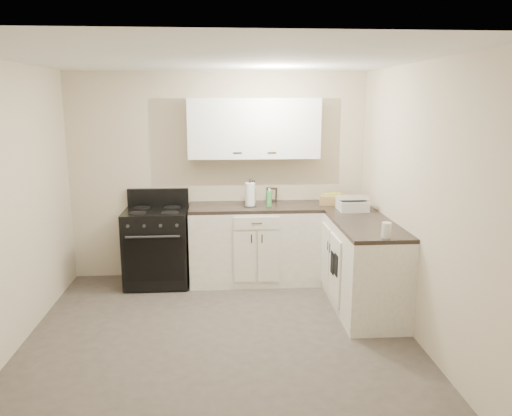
{
  "coord_description": "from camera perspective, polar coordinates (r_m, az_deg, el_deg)",
  "views": [
    {
      "loc": [
        0.02,
        -4.29,
        2.17
      ],
      "look_at": [
        0.39,
        0.85,
        1.05
      ],
      "focal_mm": 35.0,
      "sensor_mm": 36.0,
      "label": 1
    }
  ],
  "objects": [
    {
      "name": "countertop_back",
      "position": [
        5.93,
        -0.14,
        0.1
      ],
      "size": [
        1.55,
        0.6,
        0.04
      ],
      "primitive_type": "cube",
      "color": "black",
      "rests_on": "base_cabinets_back"
    },
    {
      "name": "knife_block",
      "position": [
        6.02,
        -0.49,
        1.42
      ],
      "size": [
        0.11,
        0.11,
        0.19
      ],
      "primitive_type": "cube",
      "rotation": [
        0.0,
        0.0,
        -0.39
      ],
      "color": "tan",
      "rests_on": "countertop_back"
    },
    {
      "name": "base_cabinets_right",
      "position": [
        5.61,
        11.41,
        -5.82
      ],
      "size": [
        0.6,
        1.9,
        0.9
      ],
      "primitive_type": "cube",
      "color": "white",
      "rests_on": "floor"
    },
    {
      "name": "wall_right",
      "position": [
        4.73,
        18.05,
        0.45
      ],
      "size": [
        0.0,
        3.6,
        3.6
      ],
      "primitive_type": "plane",
      "rotation": [
        1.57,
        0.0,
        -1.57
      ],
      "color": "beige",
      "rests_on": "ground"
    },
    {
      "name": "glass_jar",
      "position": [
        4.68,
        14.67,
        -2.46
      ],
      "size": [
        0.09,
        0.09,
        0.14
      ],
      "primitive_type": "cylinder",
      "rotation": [
        0.0,
        0.0,
        -0.04
      ],
      "color": "silver",
      "rests_on": "countertop_right"
    },
    {
      "name": "countertop_grill",
      "position": [
        5.76,
        10.94,
        0.31
      ],
      "size": [
        0.32,
        0.3,
        0.12
      ],
      "primitive_type": "cube",
      "rotation": [
        0.0,
        0.0,
        0.01
      ],
      "color": "silver",
      "rests_on": "countertop_right"
    },
    {
      "name": "upper_cabinets",
      "position": [
        5.96,
        -0.25,
        9.09
      ],
      "size": [
        1.55,
        0.3,
        0.7
      ],
      "primitive_type": "cube",
      "color": "white",
      "rests_on": "wall_back"
    },
    {
      "name": "soap_bottle",
      "position": [
        5.87,
        1.52,
        1.09
      ],
      "size": [
        0.08,
        0.08,
        0.19
      ],
      "primitive_type": "cylinder",
      "rotation": [
        0.0,
        0.0,
        0.25
      ],
      "color": "green",
      "rests_on": "countertop_back"
    },
    {
      "name": "base_cabinets_back",
      "position": [
        6.05,
        -0.14,
        -4.25
      ],
      "size": [
        1.55,
        0.6,
        0.9
      ],
      "primitive_type": "cube",
      "color": "white",
      "rests_on": "floor"
    },
    {
      "name": "wicker_basket",
      "position": [
        6.06,
        8.83,
        0.92
      ],
      "size": [
        0.36,
        0.29,
        0.11
      ],
      "primitive_type": "cube",
      "rotation": [
        0.0,
        0.0,
        -0.26
      ],
      "color": "tan",
      "rests_on": "countertop_right"
    },
    {
      "name": "ceiling",
      "position": [
        4.3,
        -4.6,
        16.65
      ],
      "size": [
        3.6,
        3.6,
        0.0
      ],
      "primitive_type": "plane",
      "color": "white",
      "rests_on": "wall_back"
    },
    {
      "name": "oven_mitt_near",
      "position": [
        5.13,
        9.18,
        -6.45
      ],
      "size": [
        0.02,
        0.13,
        0.22
      ],
      "primitive_type": "cube",
      "color": "black",
      "rests_on": "base_cabinets_right"
    },
    {
      "name": "floor",
      "position": [
        4.8,
        -4.07,
        -14.62
      ],
      "size": [
        3.6,
        3.6,
        0.0
      ],
      "primitive_type": "plane",
      "color": "#473F38",
      "rests_on": "ground"
    },
    {
      "name": "picture_frame",
      "position": [
        6.18,
        1.79,
        1.58
      ],
      "size": [
        0.14,
        0.09,
        0.17
      ],
      "primitive_type": "cube",
      "rotation": [
        -0.14,
        0.0,
        -0.42
      ],
      "color": "black",
      "rests_on": "countertop_back"
    },
    {
      "name": "wall_front",
      "position": [
        2.65,
        -4.38,
        -8.03
      ],
      "size": [
        3.6,
        0.0,
        3.6
      ],
      "primitive_type": "plane",
      "rotation": [
        -1.57,
        0.0,
        0.0
      ],
      "color": "beige",
      "rests_on": "ground"
    },
    {
      "name": "wall_back",
      "position": [
        6.15,
        -4.29,
        3.64
      ],
      "size": [
        3.6,
        0.0,
        3.6
      ],
      "primitive_type": "plane",
      "rotation": [
        1.57,
        0.0,
        0.0
      ],
      "color": "beige",
      "rests_on": "ground"
    },
    {
      "name": "countertop_right",
      "position": [
        5.49,
        11.62,
        -1.15
      ],
      "size": [
        0.6,
        1.9,
        0.04
      ],
      "primitive_type": "cube",
      "color": "black",
      "rests_on": "base_cabinets_right"
    },
    {
      "name": "oven_mitt_far",
      "position": [
        5.29,
        8.76,
        -6.21
      ],
      "size": [
        0.02,
        0.14,
        0.23
      ],
      "primitive_type": "cube",
      "color": "black",
      "rests_on": "base_cabinets_right"
    },
    {
      "name": "wall_left",
      "position": [
        4.75,
        -26.61,
        -0.21
      ],
      "size": [
        0.0,
        3.6,
        3.6
      ],
      "primitive_type": "plane",
      "rotation": [
        1.57,
        0.0,
        1.57
      ],
      "color": "beige",
      "rests_on": "ground"
    },
    {
      "name": "stove",
      "position": [
        6.06,
        -11.24,
        -4.37
      ],
      "size": [
        0.74,
        0.63,
        0.89
      ],
      "primitive_type": "cube",
      "color": "black",
      "rests_on": "floor"
    },
    {
      "name": "paper_towel",
      "position": [
        5.86,
        -0.68,
        1.54
      ],
      "size": [
        0.14,
        0.14,
        0.28
      ],
      "primitive_type": "cylinder",
      "rotation": [
        0.0,
        0.0,
        0.31
      ],
      "color": "white",
      "rests_on": "countertop_back"
    }
  ]
}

